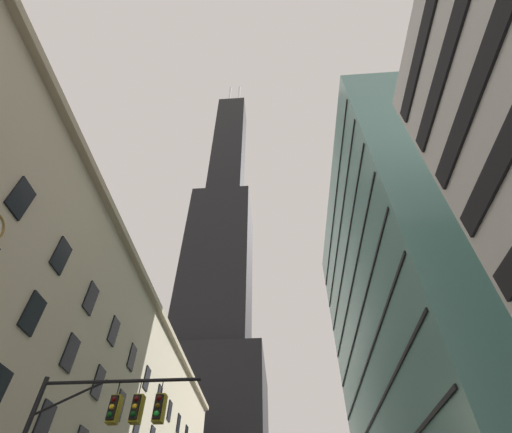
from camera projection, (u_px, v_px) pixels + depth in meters
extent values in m
cube|color=#BCAF93|center=(45.00, 424.00, 34.37)|extent=(17.34, 66.50, 24.65)
cube|color=tan|center=(160.00, 312.00, 42.24)|extent=(0.70, 66.50, 0.60)
cube|color=black|center=(44.00, 423.00, 21.05)|extent=(0.14, 1.40, 2.20)
cube|color=black|center=(33.00, 313.00, 20.55)|extent=(0.14, 1.40, 2.20)
cube|color=black|center=(70.00, 353.00, 24.05)|extent=(0.14, 1.40, 2.20)
cube|color=black|center=(98.00, 382.00, 27.54)|extent=(0.14, 1.40, 2.20)
cube|color=black|center=(120.00, 405.00, 31.04)|extent=(0.14, 1.40, 2.20)
cube|color=black|center=(137.00, 423.00, 34.53)|extent=(0.14, 1.40, 2.20)
cube|color=black|center=(21.00, 198.00, 20.05)|extent=(0.14, 1.40, 2.20)
cube|color=black|center=(61.00, 256.00, 23.55)|extent=(0.14, 1.40, 2.20)
cube|color=black|center=(91.00, 298.00, 27.04)|extent=(0.14, 1.40, 2.20)
cube|color=black|center=(114.00, 331.00, 30.54)|extent=(0.14, 1.40, 2.20)
cube|color=black|center=(132.00, 357.00, 34.03)|extent=(0.14, 1.40, 2.20)
cube|color=black|center=(147.00, 378.00, 37.53)|extent=(0.14, 1.40, 2.20)
cube|color=black|center=(159.00, 396.00, 41.02)|extent=(0.14, 1.40, 2.20)
cube|color=black|center=(170.00, 411.00, 44.52)|extent=(0.14, 1.40, 2.20)
cube|color=black|center=(178.00, 424.00, 48.02)|extent=(0.14, 1.40, 2.20)
cube|color=black|center=(218.00, 272.00, 119.00)|extent=(20.81, 20.81, 62.02)
cube|color=black|center=(229.00, 151.00, 168.78)|extent=(13.38, 13.38, 77.53)
cylinder|color=silver|center=(229.00, 98.00, 206.35)|extent=(1.20, 1.20, 27.45)
cylinder|color=silver|center=(239.00, 98.00, 206.09)|extent=(1.20, 1.20, 27.45)
cube|color=black|center=(477.00, 84.00, 13.82)|extent=(0.16, 9.65, 1.10)
cube|color=black|center=(447.00, 54.00, 15.96)|extent=(0.16, 9.65, 1.10)
cube|color=black|center=(425.00, 31.00, 18.10)|extent=(0.16, 9.65, 1.10)
cube|color=slate|center=(443.00, 319.00, 36.33)|extent=(16.83, 33.29, 40.65)
cube|color=black|center=(377.00, 410.00, 30.80)|extent=(0.12, 32.29, 0.24)
cube|color=black|center=(367.00, 364.00, 33.65)|extent=(0.12, 32.29, 0.24)
cube|color=black|center=(358.00, 324.00, 36.51)|extent=(0.12, 32.29, 0.24)
cube|color=black|center=(351.00, 291.00, 39.36)|extent=(0.12, 32.29, 0.24)
cube|color=black|center=(345.00, 262.00, 42.21)|extent=(0.12, 32.29, 0.24)
cube|color=black|center=(339.00, 236.00, 45.07)|extent=(0.12, 32.29, 0.24)
cube|color=black|center=(334.00, 214.00, 47.92)|extent=(0.12, 32.29, 0.24)
cylinder|color=black|center=(122.00, 381.00, 15.23)|extent=(6.70, 0.14, 0.14)
cylinder|color=black|center=(70.00, 397.00, 14.89)|extent=(2.76, 0.10, 1.40)
cylinder|color=black|center=(118.00, 389.00, 15.02)|extent=(0.04, 0.04, 0.60)
cube|color=black|center=(113.00, 408.00, 14.48)|extent=(0.30, 0.30, 0.90)
cube|color=olive|center=(115.00, 410.00, 14.60)|extent=(0.40, 0.40, 1.04)
sphere|color=#450808|center=(114.00, 399.00, 14.57)|extent=(0.20, 0.20, 0.20)
sphere|color=yellow|center=(112.00, 407.00, 14.37)|extent=(0.20, 0.20, 0.20)
sphere|color=#083D10|center=(110.00, 415.00, 14.17)|extent=(0.20, 0.20, 0.20)
cylinder|color=black|center=(140.00, 388.00, 14.97)|extent=(0.04, 0.04, 0.60)
cube|color=black|center=(136.00, 408.00, 14.44)|extent=(0.30, 0.30, 0.90)
cube|color=olive|center=(137.00, 409.00, 14.56)|extent=(0.40, 0.40, 1.04)
sphere|color=#450808|center=(136.00, 399.00, 14.53)|extent=(0.20, 0.20, 0.20)
sphere|color=yellow|center=(135.00, 406.00, 14.33)|extent=(0.20, 0.20, 0.20)
sphere|color=#083D10|center=(133.00, 414.00, 14.13)|extent=(0.20, 0.20, 0.20)
cylinder|color=black|center=(162.00, 388.00, 14.93)|extent=(0.04, 0.04, 0.60)
cube|color=black|center=(159.00, 407.00, 14.39)|extent=(0.30, 0.30, 0.90)
cube|color=olive|center=(160.00, 409.00, 14.51)|extent=(0.40, 0.40, 1.04)
sphere|color=#450808|center=(159.00, 398.00, 14.48)|extent=(0.20, 0.20, 0.20)
sphere|color=#4B3A08|center=(158.00, 406.00, 14.28)|extent=(0.20, 0.20, 0.20)
sphere|color=green|center=(156.00, 413.00, 14.08)|extent=(0.20, 0.20, 0.20)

